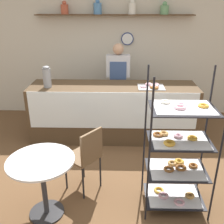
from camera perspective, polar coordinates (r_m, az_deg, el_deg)
ground_plane at (r=3.87m, az=-0.17°, el=-14.25°), size 14.00×14.00×0.00m
back_wall at (r=5.69m, az=0.54°, el=13.07°), size 10.00×0.30×2.70m
display_counter at (r=4.73m, az=0.25°, el=0.03°), size 2.91×0.76×1.00m
pastry_rack at (r=3.13m, az=14.10°, el=-8.91°), size 0.75×0.52×1.71m
person_worker at (r=5.11m, az=1.31°, el=6.41°), size 0.44×0.23×1.63m
cafe_table at (r=3.10m, az=-14.95°, el=-12.84°), size 0.74×0.74×0.75m
cafe_chair at (r=3.38m, az=-5.50°, el=-9.03°), size 0.53×0.53×0.90m
coffee_carafe at (r=4.56m, az=-13.98°, el=7.43°), size 0.13×0.13×0.37m
donut_tray_counter at (r=4.50m, az=8.70°, el=5.53°), size 0.44×0.35×0.05m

